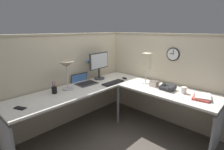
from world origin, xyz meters
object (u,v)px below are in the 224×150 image
object	(u,v)px
desk_lamp_dome	(66,67)
desk_lamp_paper	(146,62)
office_phone	(168,88)
book_stack	(202,97)
monitor	(99,64)
tissue_box	(154,84)
coffee_mug	(184,90)
computer_mouse	(125,78)
wall_clock	(173,54)
pen_cup	(54,90)
cell_phone	(20,108)
keyboard	(113,83)
laptop	(83,81)

from	to	relation	value
desk_lamp_dome	desk_lamp_paper	distance (m)	1.31
office_phone	book_stack	bearing A→B (deg)	-89.26
monitor	tissue_box	distance (m)	1.07
coffee_mug	tissue_box	size ratio (longest dim) A/B	0.80
computer_mouse	tissue_box	world-z (taller)	tissue_box
desk_lamp_dome	book_stack	world-z (taller)	desk_lamp_dome
desk_lamp_paper	desk_lamp_dome	bearing A→B (deg)	146.98
desk_lamp_paper	wall_clock	distance (m)	0.45
pen_cup	cell_phone	distance (m)	0.56
book_stack	tissue_box	distance (m)	0.74
keyboard	laptop	bearing A→B (deg)	129.46
monitor	wall_clock	xyz separation A→B (m)	(0.66, -1.11, 0.22)
monitor	keyboard	world-z (taller)	monitor
cell_phone	coffee_mug	distance (m)	2.22
keyboard	office_phone	world-z (taller)	office_phone
laptop	keyboard	world-z (taller)	laptop
coffee_mug	tissue_box	xyz separation A→B (m)	(-0.01, 0.48, -0.00)
laptop	computer_mouse	bearing A→B (deg)	-29.09
book_stack	tissue_box	size ratio (longest dim) A/B	2.69
cell_phone	coffee_mug	xyz separation A→B (m)	(1.85, -1.22, 0.04)
desk_lamp_dome	pen_cup	world-z (taller)	desk_lamp_dome
laptop	monitor	bearing A→B (deg)	-3.69
monitor	desk_lamp_paper	bearing A→B (deg)	-65.16
keyboard	desk_lamp_paper	world-z (taller)	desk_lamp_paper
monitor	laptop	world-z (taller)	monitor
pen_cup	office_phone	xyz separation A→B (m)	(1.29, -1.15, -0.02)
desk_lamp_dome	coffee_mug	size ratio (longest dim) A/B	4.64
book_stack	tissue_box	bearing A→B (deg)	89.50
tissue_box	wall_clock	size ratio (longest dim) A/B	0.55
cell_phone	book_stack	world-z (taller)	book_stack
monitor	book_stack	bearing A→B (deg)	-79.21
cell_phone	desk_lamp_paper	distance (m)	1.99
keyboard	computer_mouse	world-z (taller)	computer_mouse
office_phone	coffee_mug	bearing A→B (deg)	-84.17
desk_lamp_dome	desk_lamp_paper	world-z (taller)	desk_lamp_paper
book_stack	wall_clock	world-z (taller)	wall_clock
wall_clock	desk_lamp_paper	bearing A→B (deg)	132.00
computer_mouse	coffee_mug	xyz separation A→B (m)	(0.02, -1.11, 0.03)
wall_clock	monitor	bearing A→B (deg)	120.55
laptop	book_stack	size ratio (longest dim) A/B	1.21
monitor	book_stack	distance (m)	1.77
desk_lamp_dome	pen_cup	xyz separation A→B (m)	(-0.23, -0.00, -0.31)
keyboard	computer_mouse	distance (m)	0.34
desk_lamp_dome	coffee_mug	world-z (taller)	desk_lamp_dome
keyboard	computer_mouse	xyz separation A→B (m)	(0.34, 0.02, 0.01)
laptop	pen_cup	size ratio (longest dim) A/B	2.17
office_phone	coffee_mug	distance (m)	0.24
computer_mouse	desk_lamp_paper	distance (m)	0.57
keyboard	pen_cup	world-z (taller)	pen_cup
desk_lamp_paper	tissue_box	size ratio (longest dim) A/B	4.42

